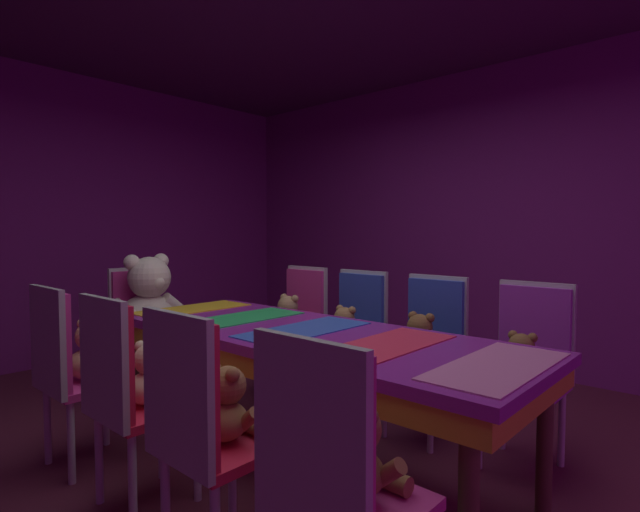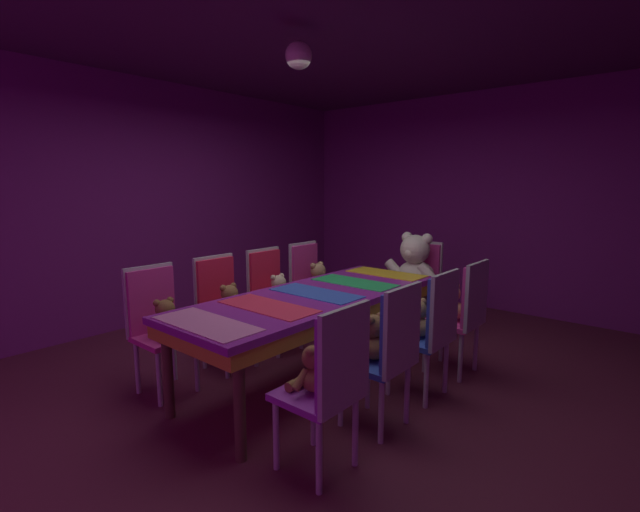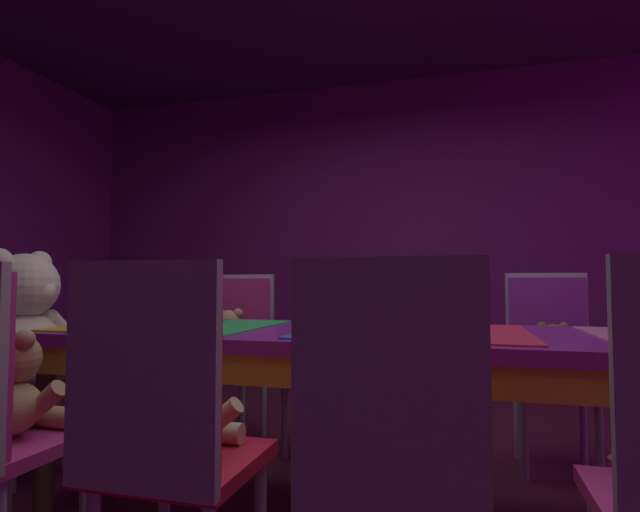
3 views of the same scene
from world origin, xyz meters
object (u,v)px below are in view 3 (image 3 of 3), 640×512
Objects in this scene: teddy_right_2 at (320,345)px; teddy_right_3 at (227,340)px; teddy_right_0 at (554,355)px; king_teddy_bear at (25,324)px; teddy_left_1 at (400,422)px; teddy_right_1 at (429,347)px; chair_right_2 at (327,340)px; chair_right_3 at (238,337)px; teddy_left_2 at (189,407)px; banquet_table at (348,352)px; chair_left_2 at (159,416)px; chair_left_1 at (393,435)px; teddy_left_3 at (13,390)px; chair_right_1 at (430,344)px; chair_right_0 at (549,347)px.

teddy_right_3 reaches higher than teddy_right_2.
king_teddy_bear is at bearing -73.41° from teddy_right_0.
teddy_left_1 is 0.96× the size of teddy_right_1.
chair_right_2 is (1.61, 0.62, 0.01)m from teddy_left_1.
chair_right_3 reaches higher than teddy_right_3.
king_teddy_bear is at bearing -55.77° from chair_right_2.
chair_right_2 reaches higher than teddy_left_2.
teddy_right_3 reaches higher than teddy_right_0.
teddy_right_3 reaches higher than teddy_right_1.
banquet_table is at bearing -49.76° from teddy_right_0.
chair_left_2 is 1.86m from chair_right_3.
chair_left_1 is at bearing -104.17° from teddy_left_2.
teddy_left_2 is at bearing 157.81° from banquet_table.
teddy_right_3 is at bearing -90.99° from teddy_right_2.
chair_left_2 is 1.00× the size of chair_right_3.
chair_left_1 is 2.13m from chair_right_3.
king_teddy_bear is at bearing -60.39° from teddy_right_2.
teddy_left_3 is (-0.01, 0.60, 0.02)m from teddy_left_2.
chair_right_1 is (1.61, 0.02, 0.01)m from teddy_left_1.
chair_left_2 is 1.58m from king_teddy_bear.
teddy_left_2 is at bearing -38.62° from teddy_right_0.
teddy_right_0 is (-0.14, -0.00, -0.02)m from chair_right_0.
chair_left_1 reaches higher than teddy_right_2.
teddy_right_3 is 1.04m from king_teddy_bear.
king_teddy_bear is at bearing 44.13° from teddy_left_3.
teddy_left_1 is 1.58m from teddy_right_0.
chair_right_3 reaches higher than teddy_left_1.
teddy_left_1 is 1.46m from teddy_right_1.
chair_right_2 is at bearing -103.89° from teddy_right_1.
teddy_right_2 reaches higher than teddy_right_0.
teddy_right_1 is at bearing 0.80° from chair_left_1.
chair_right_1 is 1.46× the size of king_teddy_bear.
chair_left_2 is 3.37× the size of teddy_right_0.
chair_left_1 is at bearing -24.66° from king_teddy_bear.
teddy_left_2 is at bearing 1.03° from chair_right_2.
chair_left_2 is 1.75m from chair_right_2.
teddy_right_1 is 0.49× the size of king_teddy_bear.
chair_right_3 is (0.16, 1.17, 0.00)m from teddy_right_1.
teddy_left_2 is at bearing 89.63° from teddy_left_1.
teddy_right_1 is 1.07× the size of teddy_right_2.
teddy_left_1 is at bearing -158.20° from banquet_table.
chair_left_1 reaches higher than teddy_left_2.
teddy_right_1 is 0.59m from teddy_right_2.
teddy_left_3 is at bearing 77.72° from chair_left_2.
teddy_left_2 is 1.46m from teddy_right_2.
teddy_left_2 is 1.60m from chair_right_2.
chair_right_0 and chair_right_3 have the same top height.
chair_left_2 is at bearing -36.02° from teddy_right_0.
chair_right_1 is 2.90× the size of teddy_right_3.
king_teddy_bear reaches higher than teddy_left_2.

